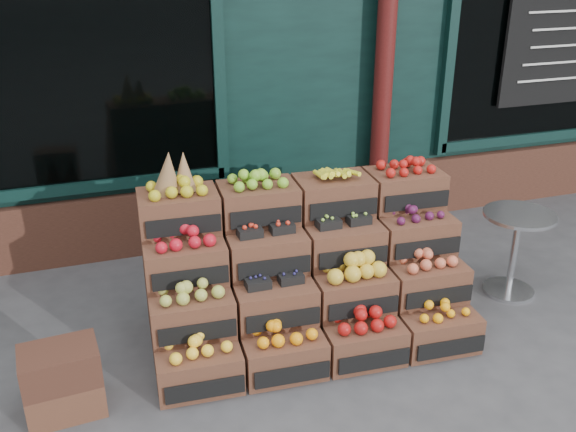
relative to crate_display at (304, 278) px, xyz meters
name	(u,v)px	position (x,y,z in m)	size (l,w,h in m)	color
ground	(347,361)	(0.15, -0.49, -0.44)	(60.00, 60.00, 0.00)	#3F3F41
crate_display	(304,278)	(0.00, 0.00, 0.00)	(2.33, 1.24, 1.42)	brown
spare_crates	(63,381)	(-1.72, -0.40, -0.21)	(0.48, 0.35, 0.46)	brown
bistro_table	(515,244)	(1.81, -0.03, 0.01)	(0.57, 0.57, 0.72)	#B1B2B8
shopkeeper	(129,148)	(-0.99, 2.13, 0.45)	(0.65, 0.43, 1.78)	#1B5F1F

